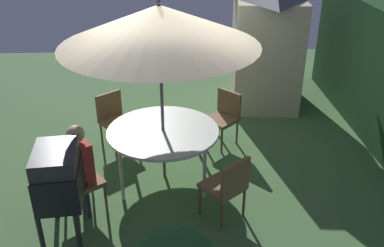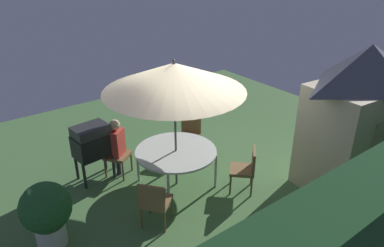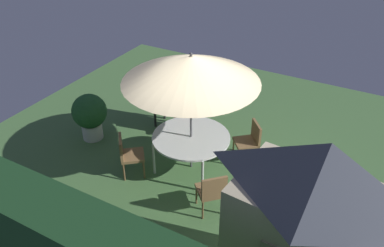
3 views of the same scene
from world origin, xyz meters
TOP-DOWN VIEW (x-y plane):
  - ground_plane at (0.00, 0.00)m, footprint 11.00×11.00m
  - garden_shed at (-2.32, 1.79)m, footprint 2.19×1.49m
  - patio_table at (0.50, -0.19)m, footprint 1.59×1.59m
  - patio_umbrella at (0.50, -0.19)m, footprint 2.59×2.59m
  - bbq_grill at (1.72, -1.36)m, footprint 0.75×0.57m
  - chair_near_shed at (1.31, -1.29)m, footprint 0.65×0.65m
  - chair_far_side at (1.50, 0.61)m, footprint 0.65×0.65m
  - chair_toward_hedge at (-0.46, 0.79)m, footprint 0.65×0.65m
  - chair_toward_house at (-0.46, -1.02)m, footprint 0.65×0.65m
  - potted_plant_by_shed at (3.04, -0.03)m, footprint 0.79×0.79m
  - person_in_red at (1.26, -1.22)m, footprint 0.42×0.40m

SIDE VIEW (x-z plane):
  - ground_plane at x=0.00m, z-range 0.00..0.00m
  - chair_near_shed at x=1.31m, z-range 0.07..0.97m
  - chair_far_side at x=1.50m, z-range 0.07..0.97m
  - chair_toward_hedge at x=-0.46m, z-range 0.07..0.97m
  - chair_toward_house at x=-0.46m, z-range 0.07..0.97m
  - potted_plant_by_shed at x=3.04m, z-range 0.09..1.20m
  - patio_table at x=0.50m, z-range 0.34..1.11m
  - person_in_red at x=1.26m, z-range 0.15..1.41m
  - bbq_grill at x=1.72m, z-range 0.25..1.45m
  - garden_shed at x=-2.32m, z-range 0.03..2.84m
  - patio_umbrella at x=0.50m, z-range 0.97..3.54m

